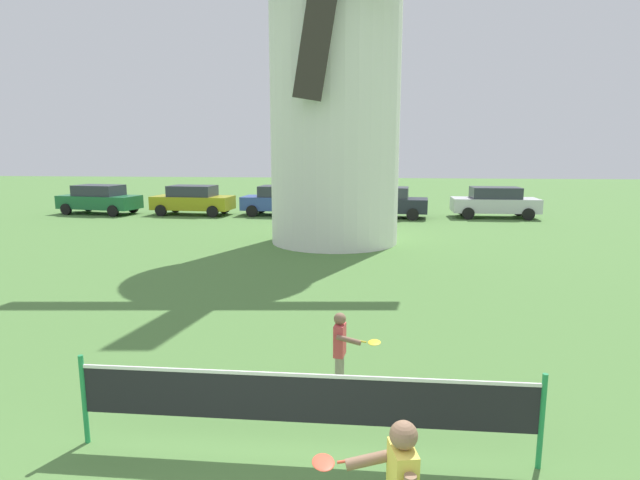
% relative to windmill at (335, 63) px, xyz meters
% --- Properties ---
extents(windmill, '(8.65, 5.43, 13.56)m').
position_rel_windmill_xyz_m(windmill, '(0.00, 0.00, 0.00)').
color(windmill, white).
rests_on(windmill, ground_plane).
extents(tennis_net, '(5.26, 0.06, 1.10)m').
position_rel_windmill_xyz_m(tennis_net, '(0.56, -13.66, -5.81)').
color(tennis_net, '#238E4C').
rests_on(tennis_net, ground_plane).
extents(player_far, '(0.69, 0.56, 1.16)m').
position_rel_windmill_xyz_m(player_far, '(0.91, -12.02, -5.83)').
color(player_far, '#9E937F').
rests_on(player_far, ground_plane).
extents(parked_car_green, '(4.52, 2.45, 1.56)m').
position_rel_windmill_xyz_m(parked_car_green, '(-13.23, 7.24, -5.68)').
color(parked_car_green, '#1E6638').
rests_on(parked_car_green, ground_plane).
extents(parked_car_mustard, '(4.32, 2.15, 1.56)m').
position_rel_windmill_xyz_m(parked_car_mustard, '(-8.06, 7.34, -5.69)').
color(parked_car_mustard, '#999919').
rests_on(parked_car_mustard, ground_plane).
extents(parked_car_blue, '(4.33, 2.13, 1.56)m').
position_rel_windmill_xyz_m(parked_car_blue, '(-3.25, 7.55, -5.68)').
color(parked_car_blue, '#334C99').
rests_on(parked_car_blue, ground_plane).
extents(parked_car_black, '(4.61, 2.23, 1.56)m').
position_rel_windmill_xyz_m(parked_car_black, '(2.02, 7.20, -5.68)').
color(parked_car_black, '#1E232D').
rests_on(parked_car_black, ground_plane).
extents(parked_car_silver, '(4.28, 1.93, 1.56)m').
position_rel_windmill_xyz_m(parked_car_silver, '(7.69, 7.66, -5.68)').
color(parked_car_silver, silver).
rests_on(parked_car_silver, ground_plane).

